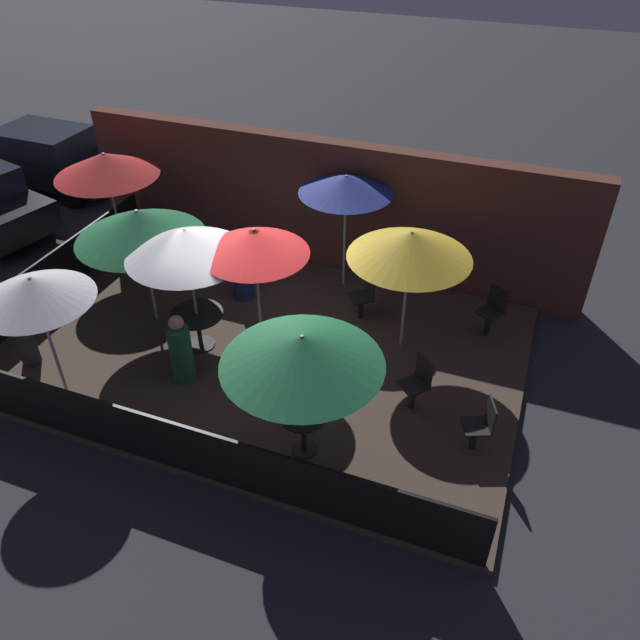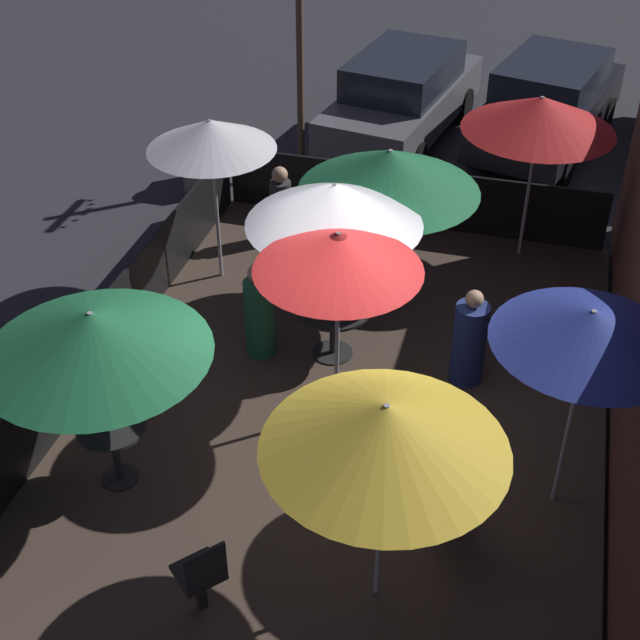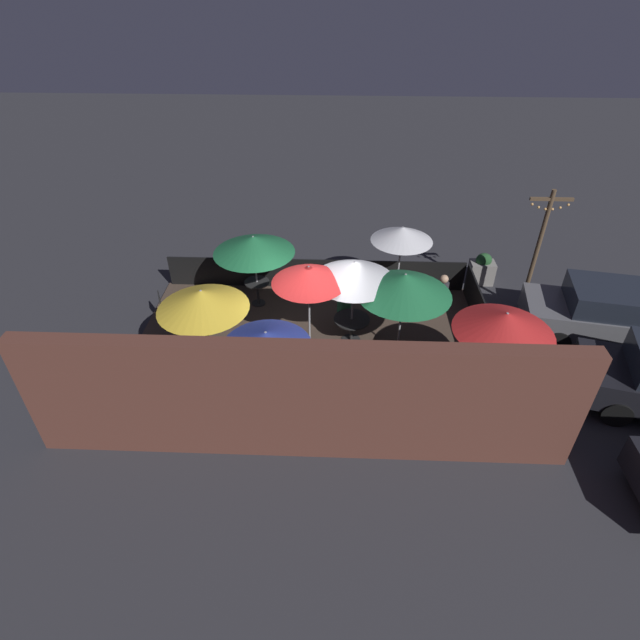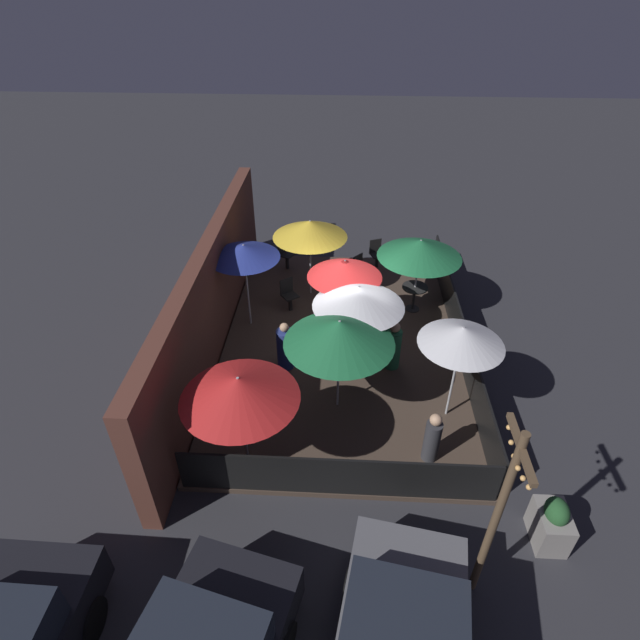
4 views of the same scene
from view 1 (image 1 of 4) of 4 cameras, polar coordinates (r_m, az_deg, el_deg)
ground_plane at (r=11.49m, az=-5.29°, el=-2.87°), size 60.00×60.00×0.00m
patio_deck at (r=11.45m, az=-5.31°, el=-2.64°), size 9.19×6.04×0.12m
building_wall at (r=13.22m, az=0.42°, el=10.38°), size 10.79×0.36×2.84m
fence_front at (r=9.26m, az=-13.46°, el=-11.00°), size 8.99×0.05×0.95m
fence_side_left at (r=13.48m, az=-23.25°, el=3.69°), size 0.05×5.84×0.95m
patio_umbrella_0 at (r=8.24m, az=-1.66°, el=-2.77°), size 2.25×2.25×2.18m
patio_umbrella_1 at (r=10.42m, az=-12.15°, el=6.94°), size 2.05×2.05×2.39m
patio_umbrella_2 at (r=11.38m, az=-16.23°, el=8.39°), size 2.29×2.29×2.31m
patio_umbrella_3 at (r=13.59m, az=-19.02°, el=13.29°), size 2.10×2.10×2.44m
patio_umbrella_4 at (r=11.98m, az=2.39°, el=12.29°), size 1.81×1.81×2.40m
patio_umbrella_5 at (r=10.33m, az=8.27°, el=6.83°), size 2.09×2.09×2.33m
patio_umbrella_6 at (r=10.15m, az=-6.01°, el=7.15°), size 1.80×1.80×2.43m
patio_umbrella_7 at (r=9.91m, az=-24.75°, el=2.59°), size 1.71×1.71×2.37m
dining_table_0 at (r=9.17m, az=-1.51°, el=-9.32°), size 0.72×0.72×0.75m
dining_table_1 at (r=11.27m, az=-11.14°, el=0.03°), size 0.94×0.94×0.71m
patio_chair_0 at (r=11.79m, az=15.48°, el=0.91°), size 0.54×0.54×0.96m
patio_chair_1 at (r=9.55m, az=14.51°, el=-9.21°), size 0.52×0.52×0.91m
patio_chair_2 at (r=11.80m, az=4.09°, el=2.28°), size 0.56×0.56×0.94m
patio_chair_3 at (r=9.99m, az=8.85°, el=-5.64°), size 0.56×0.56×0.94m
patron_0 at (r=11.84m, az=-25.46°, el=-1.41°), size 0.45×0.45×1.19m
patron_1 at (r=12.43m, az=-7.08°, el=4.34°), size 0.43×0.43×1.28m
patron_2 at (r=10.59m, az=-12.60°, el=-2.80°), size 0.51×0.51×1.30m
parked_car_2 at (r=18.59m, az=-23.65°, el=13.44°), size 4.06×1.85×1.62m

